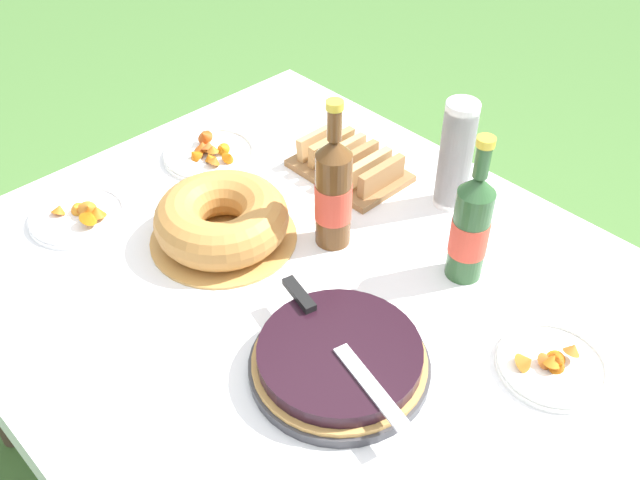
# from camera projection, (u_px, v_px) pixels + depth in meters

# --- Properties ---
(garden_table) EXTENTS (1.66, 1.14, 0.68)m
(garden_table) POSITION_uv_depth(u_px,v_px,m) (358.00, 344.00, 1.36)
(garden_table) COLOR brown
(garden_table) RESTS_ON ground_plane
(tablecloth) EXTENTS (1.67, 1.15, 0.10)m
(tablecloth) POSITION_uv_depth(u_px,v_px,m) (359.00, 328.00, 1.33)
(tablecloth) COLOR white
(tablecloth) RESTS_ON garden_table
(berry_tart) EXTENTS (0.32, 0.32, 0.06)m
(berry_tart) POSITION_uv_depth(u_px,v_px,m) (339.00, 360.00, 1.22)
(berry_tart) COLOR #38383D
(berry_tart) RESTS_ON tablecloth
(serving_knife) EXTENTS (0.37, 0.11, 0.01)m
(serving_knife) POSITION_uv_depth(u_px,v_px,m) (331.00, 335.00, 1.22)
(serving_knife) COLOR silver
(serving_knife) RESTS_ON berry_tart
(bundt_cake) EXTENTS (0.31, 0.31, 0.10)m
(bundt_cake) POSITION_uv_depth(u_px,v_px,m) (222.00, 220.00, 1.47)
(bundt_cake) COLOR tan
(bundt_cake) RESTS_ON tablecloth
(cup_stack) EXTENTS (0.07, 0.07, 0.25)m
(cup_stack) POSITION_uv_depth(u_px,v_px,m) (456.00, 155.00, 1.52)
(cup_stack) COLOR white
(cup_stack) RESTS_ON tablecloth
(cider_bottle_green) EXTENTS (0.07, 0.07, 0.32)m
(cider_bottle_green) POSITION_uv_depth(u_px,v_px,m) (471.00, 227.00, 1.35)
(cider_bottle_green) COLOR #2D562D
(cider_bottle_green) RESTS_ON tablecloth
(cider_bottle_amber) EXTENTS (0.08, 0.08, 0.33)m
(cider_bottle_amber) POSITION_uv_depth(u_px,v_px,m) (333.00, 192.00, 1.42)
(cider_bottle_amber) COLOR brown
(cider_bottle_amber) RESTS_ON tablecloth
(snack_plate_near) EXTENTS (0.21, 0.21, 0.06)m
(snack_plate_near) POSITION_uv_depth(u_px,v_px,m) (79.00, 215.00, 1.54)
(snack_plate_near) COLOR white
(snack_plate_near) RESTS_ON tablecloth
(snack_plate_right) EXTENTS (0.22, 0.22, 0.06)m
(snack_plate_right) POSITION_uv_depth(u_px,v_px,m) (209.00, 153.00, 1.73)
(snack_plate_right) COLOR white
(snack_plate_right) RESTS_ON tablecloth
(snack_plate_far) EXTENTS (0.20, 0.20, 0.05)m
(snack_plate_far) POSITION_uv_depth(u_px,v_px,m) (552.00, 364.00, 1.23)
(snack_plate_far) COLOR white
(snack_plate_far) RESTS_ON tablecloth
(bread_board) EXTENTS (0.26, 0.18, 0.07)m
(bread_board) POSITION_uv_depth(u_px,v_px,m) (349.00, 164.00, 1.66)
(bread_board) COLOR olive
(bread_board) RESTS_ON tablecloth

